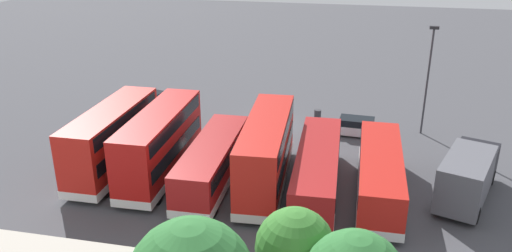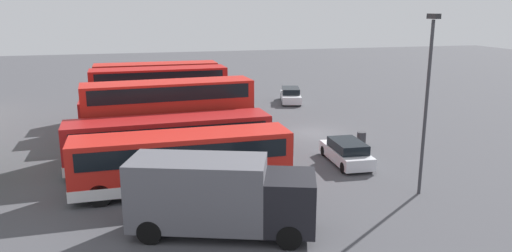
{
  "view_description": "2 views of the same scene",
  "coord_description": "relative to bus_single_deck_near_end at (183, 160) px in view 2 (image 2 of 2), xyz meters",
  "views": [
    {
      "loc": [
        -7.53,
        40.07,
        16.25
      ],
      "look_at": [
        0.04,
        5.05,
        1.81
      ],
      "focal_mm": 35.75,
      "sensor_mm": 36.0,
      "label": 1
    },
    {
      "loc": [
        -32.64,
        13.08,
        9.12
      ],
      "look_at": [
        -2.92,
        5.22,
        1.56
      ],
      "focal_mm": 33.96,
      "sensor_mm": 36.0,
      "label": 2
    }
  ],
  "objects": [
    {
      "name": "ground_plane",
      "position": [
        9.1,
        -10.68,
        -1.62
      ],
      "size": [
        140.0,
        140.0,
        0.0
      ],
      "primitive_type": "plane",
      "color": "#47474C"
    },
    {
      "name": "bus_single_deck_near_end",
      "position": [
        0.0,
        0.0,
        0.0
      ],
      "size": [
        2.67,
        11.03,
        2.95
      ],
      "color": "red",
      "rests_on": "ground"
    },
    {
      "name": "bus_single_deck_second",
      "position": [
        3.88,
        0.31,
        0.0
      ],
      "size": [
        3.0,
        11.8,
        2.95
      ],
      "color": "#A51919",
      "rests_on": "ground"
    },
    {
      "name": "bus_double_decker_third",
      "position": [
        7.25,
        0.02,
        0.83
      ],
      "size": [
        3.21,
        10.86,
        4.55
      ],
      "color": "red",
      "rests_on": "ground"
    },
    {
      "name": "bus_single_deck_fourth",
      "position": [
        10.71,
        0.6,
        -0.0
      ],
      "size": [
        2.79,
        10.51,
        2.95
      ],
      "color": "#A51919",
      "rests_on": "ground"
    },
    {
      "name": "bus_double_decker_fifth",
      "position": [
        14.49,
        0.13,
        0.82
      ],
      "size": [
        2.79,
        10.47,
        4.55
      ],
      "color": "#B71411",
      "rests_on": "ground"
    },
    {
      "name": "bus_double_decker_sixth",
      "position": [
        17.97,
        0.12,
        0.82
      ],
      "size": [
        2.67,
        10.19,
        4.55
      ],
      "color": "red",
      "rests_on": "ground"
    },
    {
      "name": "box_truck_blue",
      "position": [
        -5.32,
        -0.84,
        0.08
      ],
      "size": [
        4.86,
        7.9,
        3.2
      ],
      "color": "#595960",
      "rests_on": "ground"
    },
    {
      "name": "car_hatchback_silver",
      "position": [
        20.91,
        -12.88,
        -0.92
      ],
      "size": [
        4.91,
        2.95,
        1.43
      ],
      "color": "silver",
      "rests_on": "ground"
    },
    {
      "name": "car_small_green",
      "position": [
        1.83,
        -9.91,
        -0.92
      ],
      "size": [
        4.66,
        2.06,
        1.43
      ],
      "color": "silver",
      "rests_on": "ground"
    },
    {
      "name": "lamp_post_tall",
      "position": [
        -3.53,
        -11.39,
        3.49
      ],
      "size": [
        0.7,
        0.3,
        8.84
      ],
      "color": "#38383D",
      "rests_on": "ground"
    },
    {
      "name": "waste_bin_yellow",
      "position": [
        5.11,
        -12.56,
        -1.15
      ],
      "size": [
        0.6,
        0.6,
        0.95
      ],
      "primitive_type": "cylinder",
      "color": "#333338",
      "rests_on": "ground"
    }
  ]
}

